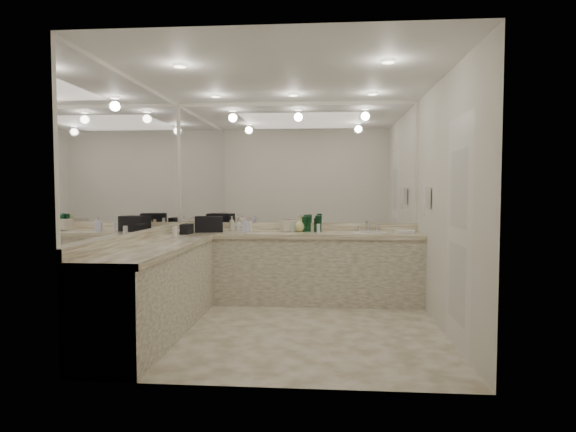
# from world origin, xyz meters

# --- Properties ---
(floor) EXTENTS (3.20, 3.20, 0.00)m
(floor) POSITION_xyz_m (0.00, 0.00, 0.00)
(floor) COLOR beige
(floor) RESTS_ON ground
(ceiling) EXTENTS (3.20, 3.20, 0.00)m
(ceiling) POSITION_xyz_m (0.00, 0.00, 2.60)
(ceiling) COLOR white
(ceiling) RESTS_ON floor
(wall_back) EXTENTS (3.20, 0.02, 2.60)m
(wall_back) POSITION_xyz_m (0.00, 1.50, 1.30)
(wall_back) COLOR silver
(wall_back) RESTS_ON floor
(wall_left) EXTENTS (0.02, 3.00, 2.60)m
(wall_left) POSITION_xyz_m (-1.60, 0.00, 1.30)
(wall_left) COLOR silver
(wall_left) RESTS_ON floor
(wall_right) EXTENTS (0.02, 3.00, 2.60)m
(wall_right) POSITION_xyz_m (1.60, 0.00, 1.30)
(wall_right) COLOR silver
(wall_right) RESTS_ON floor
(vanity_back_base) EXTENTS (3.20, 0.60, 0.84)m
(vanity_back_base) POSITION_xyz_m (0.00, 1.20, 0.42)
(vanity_back_base) COLOR silver
(vanity_back_base) RESTS_ON floor
(vanity_back_top) EXTENTS (3.20, 0.64, 0.06)m
(vanity_back_top) POSITION_xyz_m (0.00, 1.19, 0.87)
(vanity_back_top) COLOR #F2E9CD
(vanity_back_top) RESTS_ON vanity_back_base
(vanity_left_base) EXTENTS (0.60, 2.40, 0.84)m
(vanity_left_base) POSITION_xyz_m (-1.30, -0.30, 0.42)
(vanity_left_base) COLOR silver
(vanity_left_base) RESTS_ON floor
(vanity_left_top) EXTENTS (0.64, 2.42, 0.06)m
(vanity_left_top) POSITION_xyz_m (-1.29, -0.30, 0.87)
(vanity_left_top) COLOR #F2E9CD
(vanity_left_top) RESTS_ON vanity_left_base
(backsplash_back) EXTENTS (3.20, 0.04, 0.10)m
(backsplash_back) POSITION_xyz_m (0.00, 1.48, 0.95)
(backsplash_back) COLOR #F2E9CD
(backsplash_back) RESTS_ON vanity_back_top
(backsplash_left) EXTENTS (0.04, 3.00, 0.10)m
(backsplash_left) POSITION_xyz_m (-1.58, 0.00, 0.95)
(backsplash_left) COLOR #F2E9CD
(backsplash_left) RESTS_ON vanity_left_top
(mirror_back) EXTENTS (3.12, 0.01, 1.55)m
(mirror_back) POSITION_xyz_m (0.00, 1.49, 1.77)
(mirror_back) COLOR white
(mirror_back) RESTS_ON wall_back
(mirror_left) EXTENTS (0.01, 2.92, 1.55)m
(mirror_left) POSITION_xyz_m (-1.59, 0.00, 1.77)
(mirror_left) COLOR white
(mirror_left) RESTS_ON wall_left
(sink) EXTENTS (0.44, 0.44, 0.03)m
(sink) POSITION_xyz_m (0.95, 1.20, 0.90)
(sink) COLOR white
(sink) RESTS_ON vanity_back_top
(faucet) EXTENTS (0.24, 0.16, 0.14)m
(faucet) POSITION_xyz_m (0.95, 1.41, 0.97)
(faucet) COLOR silver
(faucet) RESTS_ON vanity_back_top
(wall_phone) EXTENTS (0.06, 0.10, 0.24)m
(wall_phone) POSITION_xyz_m (1.56, 0.70, 1.35)
(wall_phone) COLOR white
(wall_phone) RESTS_ON wall_right
(door) EXTENTS (0.02, 0.82, 2.10)m
(door) POSITION_xyz_m (1.59, -0.50, 1.05)
(door) COLOR white
(door) RESTS_ON wall_right
(black_toiletry_bag) EXTENTS (0.39, 0.29, 0.20)m
(black_toiletry_bag) POSITION_xyz_m (-1.10, 1.14, 1.00)
(black_toiletry_bag) COLOR black
(black_toiletry_bag) RESTS_ON vanity_back_top
(black_bag_spill) EXTENTS (0.12, 0.23, 0.12)m
(black_bag_spill) POSITION_xyz_m (-1.30, 0.84, 0.96)
(black_bag_spill) COLOR black
(black_bag_spill) RESTS_ON vanity_left_top
(cream_cosmetic_case) EXTENTS (0.27, 0.23, 0.13)m
(cream_cosmetic_case) POSITION_xyz_m (-0.06, 1.26, 0.97)
(cream_cosmetic_case) COLOR beige
(cream_cosmetic_case) RESTS_ON vanity_back_top
(hand_towel) EXTENTS (0.26, 0.19, 0.04)m
(hand_towel) POSITION_xyz_m (1.38, 1.14, 0.92)
(hand_towel) COLOR white
(hand_towel) RESTS_ON vanity_back_top
(lotion_left) EXTENTS (0.05, 0.05, 0.12)m
(lotion_left) POSITION_xyz_m (-1.30, 0.38, 0.96)
(lotion_left) COLOR white
(lotion_left) RESTS_ON vanity_left_top
(soap_bottle_a) EXTENTS (0.09, 0.09, 0.20)m
(soap_bottle_a) POSITION_xyz_m (-0.82, 1.27, 1.00)
(soap_bottle_a) COLOR beige
(soap_bottle_a) RESTS_ON vanity_back_top
(soap_bottle_b) EXTENTS (0.10, 0.10, 0.19)m
(soap_bottle_b) POSITION_xyz_m (-0.61, 1.13, 0.99)
(soap_bottle_b) COLOR silver
(soap_bottle_b) RESTS_ON vanity_back_top
(soap_bottle_c) EXTENTS (0.20, 0.20, 0.20)m
(soap_bottle_c) POSITION_xyz_m (0.06, 1.27, 1.00)
(soap_bottle_c) COLOR #E7E58C
(soap_bottle_c) RESTS_ON vanity_back_top
(green_bottle_0) EXTENTS (0.07, 0.07, 0.21)m
(green_bottle_0) POSITION_xyz_m (0.31, 1.24, 1.01)
(green_bottle_0) COLOR #175730
(green_bottle_0) RESTS_ON vanity_back_top
(green_bottle_1) EXTENTS (0.07, 0.07, 0.18)m
(green_bottle_1) POSITION_xyz_m (0.28, 1.21, 0.99)
(green_bottle_1) COLOR #175730
(green_bottle_1) RESTS_ON vanity_back_top
(green_bottle_2) EXTENTS (0.06, 0.06, 0.20)m
(green_bottle_2) POSITION_xyz_m (0.12, 1.26, 1.00)
(green_bottle_2) COLOR #175730
(green_bottle_2) RESTS_ON vanity_back_top
(green_bottle_3) EXTENTS (0.06, 0.06, 0.20)m
(green_bottle_3) POSITION_xyz_m (0.18, 1.30, 1.00)
(green_bottle_3) COLOR #175730
(green_bottle_3) RESTS_ON vanity_back_top
(amenity_bottle_0) EXTENTS (0.04, 0.04, 0.12)m
(amenity_bottle_0) POSITION_xyz_m (-1.16, 1.27, 0.96)
(amenity_bottle_0) COLOR #E0B28C
(amenity_bottle_0) RESTS_ON vanity_back_top
(amenity_bottle_1) EXTENTS (0.05, 0.05, 0.12)m
(amenity_bottle_1) POSITION_xyz_m (-0.75, 1.33, 0.96)
(amenity_bottle_1) COLOR silver
(amenity_bottle_1) RESTS_ON vanity_back_top
(amenity_bottle_2) EXTENTS (0.04, 0.04, 0.14)m
(amenity_bottle_2) POSITION_xyz_m (-1.27, 1.22, 0.97)
(amenity_bottle_2) COLOR white
(amenity_bottle_2) RESTS_ON vanity_back_top
(amenity_bottle_3) EXTENTS (0.05, 0.05, 0.14)m
(amenity_bottle_3) POSITION_xyz_m (-0.57, 1.17, 0.97)
(amenity_bottle_3) COLOR white
(amenity_bottle_3) RESTS_ON vanity_back_top
(amenity_bottle_4) EXTENTS (0.04, 0.04, 0.13)m
(amenity_bottle_4) POSITION_xyz_m (-0.02, 1.18, 0.97)
(amenity_bottle_4) COLOR silver
(amenity_bottle_4) RESTS_ON vanity_back_top
(amenity_bottle_5) EXTENTS (0.05, 0.05, 0.11)m
(amenity_bottle_5) POSITION_xyz_m (0.30, 1.20, 0.95)
(amenity_bottle_5) COLOR silver
(amenity_bottle_5) RESTS_ON vanity_back_top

